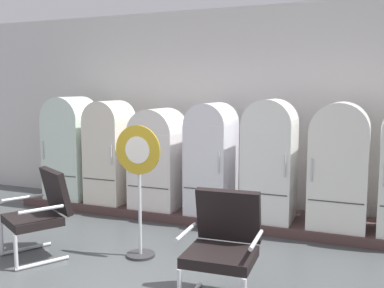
{
  "coord_description": "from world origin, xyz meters",
  "views": [
    {
      "loc": [
        2.06,
        -2.83,
        1.85
      ],
      "look_at": [
        -0.25,
        2.75,
        1.1
      ],
      "focal_mm": 41.7,
      "sensor_mm": 36.0,
      "label": 1
    }
  ],
  "objects_px": {
    "refrigerator_1": "(110,148)",
    "refrigerator_2": "(158,155)",
    "refrigerator_4": "(270,156)",
    "refrigerator_3": "(212,154)",
    "sign_stand": "(139,188)",
    "refrigerator_0": "(71,144)",
    "armchair_left": "(41,210)",
    "armchair_right": "(223,242)",
    "refrigerator_5": "(339,161)"
  },
  "relations": [
    {
      "from": "refrigerator_4",
      "to": "armchair_left",
      "type": "relative_size",
      "value": 1.66
    },
    {
      "from": "refrigerator_1",
      "to": "refrigerator_3",
      "type": "height_order",
      "value": "refrigerator_1"
    },
    {
      "from": "refrigerator_0",
      "to": "armchair_left",
      "type": "distance_m",
      "value": 2.27
    },
    {
      "from": "refrigerator_5",
      "to": "armchair_left",
      "type": "relative_size",
      "value": 1.63
    },
    {
      "from": "refrigerator_0",
      "to": "refrigerator_1",
      "type": "xyz_separation_m",
      "value": [
        0.72,
        -0.01,
        -0.03
      ]
    },
    {
      "from": "refrigerator_4",
      "to": "armchair_right",
      "type": "relative_size",
      "value": 1.66
    },
    {
      "from": "refrigerator_0",
      "to": "refrigerator_2",
      "type": "relative_size",
      "value": 1.11
    },
    {
      "from": "refrigerator_2",
      "to": "armchair_right",
      "type": "bearing_deg",
      "value": -51.66
    },
    {
      "from": "refrigerator_4",
      "to": "sign_stand",
      "type": "distance_m",
      "value": 1.9
    },
    {
      "from": "refrigerator_4",
      "to": "armchair_left",
      "type": "bearing_deg",
      "value": -137.6
    },
    {
      "from": "refrigerator_1",
      "to": "sign_stand",
      "type": "bearing_deg",
      "value": -48.72
    },
    {
      "from": "refrigerator_4",
      "to": "refrigerator_3",
      "type": "bearing_deg",
      "value": 176.39
    },
    {
      "from": "sign_stand",
      "to": "armchair_left",
      "type": "bearing_deg",
      "value": -159.62
    },
    {
      "from": "refrigerator_2",
      "to": "sign_stand",
      "type": "bearing_deg",
      "value": -70.5
    },
    {
      "from": "refrigerator_3",
      "to": "armchair_left",
      "type": "bearing_deg",
      "value": -122.93
    },
    {
      "from": "refrigerator_2",
      "to": "armchair_left",
      "type": "bearing_deg",
      "value": -103.17
    },
    {
      "from": "refrigerator_0",
      "to": "armchair_left",
      "type": "xyz_separation_m",
      "value": [
        1.08,
        -1.95,
        -0.45
      ]
    },
    {
      "from": "refrigerator_2",
      "to": "armchair_right",
      "type": "xyz_separation_m",
      "value": [
        1.73,
        -2.19,
        -0.36
      ]
    },
    {
      "from": "refrigerator_0",
      "to": "armchair_left",
      "type": "height_order",
      "value": "refrigerator_0"
    },
    {
      "from": "refrigerator_0",
      "to": "armchair_right",
      "type": "bearing_deg",
      "value": -33.69
    },
    {
      "from": "refrigerator_3",
      "to": "armchair_right",
      "type": "xyz_separation_m",
      "value": [
        0.91,
        -2.2,
        -0.42
      ]
    },
    {
      "from": "refrigerator_0",
      "to": "refrigerator_4",
      "type": "xyz_separation_m",
      "value": [
        3.18,
        -0.03,
        -0.0
      ]
    },
    {
      "from": "refrigerator_3",
      "to": "sign_stand",
      "type": "relative_size",
      "value": 1.05
    },
    {
      "from": "refrigerator_2",
      "to": "refrigerator_3",
      "type": "bearing_deg",
      "value": 0.9
    },
    {
      "from": "refrigerator_0",
      "to": "sign_stand",
      "type": "distance_m",
      "value": 2.63
    },
    {
      "from": "refrigerator_1",
      "to": "refrigerator_0",
      "type": "bearing_deg",
      "value": 179.22
    },
    {
      "from": "refrigerator_2",
      "to": "refrigerator_3",
      "type": "xyz_separation_m",
      "value": [
        0.82,
        0.01,
        0.06
      ]
    },
    {
      "from": "refrigerator_4",
      "to": "refrigerator_5",
      "type": "height_order",
      "value": "refrigerator_4"
    },
    {
      "from": "armchair_left",
      "to": "armchair_right",
      "type": "distance_m",
      "value": 2.2
    },
    {
      "from": "refrigerator_4",
      "to": "armchair_right",
      "type": "distance_m",
      "value": 2.2
    },
    {
      "from": "refrigerator_1",
      "to": "refrigerator_2",
      "type": "distance_m",
      "value": 0.81
    },
    {
      "from": "refrigerator_0",
      "to": "refrigerator_5",
      "type": "height_order",
      "value": "refrigerator_0"
    },
    {
      "from": "refrigerator_0",
      "to": "refrigerator_2",
      "type": "height_order",
      "value": "refrigerator_0"
    },
    {
      "from": "refrigerator_1",
      "to": "refrigerator_4",
      "type": "distance_m",
      "value": 2.46
    },
    {
      "from": "refrigerator_1",
      "to": "armchair_right",
      "type": "relative_size",
      "value": 1.61
    },
    {
      "from": "refrigerator_5",
      "to": "refrigerator_3",
      "type": "bearing_deg",
      "value": 179.72
    },
    {
      "from": "armchair_left",
      "to": "refrigerator_0",
      "type": "bearing_deg",
      "value": 118.84
    },
    {
      "from": "refrigerator_1",
      "to": "armchair_left",
      "type": "height_order",
      "value": "refrigerator_1"
    },
    {
      "from": "refrigerator_0",
      "to": "refrigerator_1",
      "type": "distance_m",
      "value": 0.72
    },
    {
      "from": "refrigerator_3",
      "to": "armchair_right",
      "type": "bearing_deg",
      "value": -67.56
    },
    {
      "from": "refrigerator_4",
      "to": "refrigerator_5",
      "type": "relative_size",
      "value": 1.02
    },
    {
      "from": "armchair_right",
      "to": "refrigerator_4",
      "type": "bearing_deg",
      "value": 92.16
    },
    {
      "from": "armchair_left",
      "to": "sign_stand",
      "type": "bearing_deg",
      "value": 20.38
    },
    {
      "from": "armchair_right",
      "to": "refrigerator_3",
      "type": "bearing_deg",
      "value": 112.44
    },
    {
      "from": "refrigerator_3",
      "to": "refrigerator_4",
      "type": "height_order",
      "value": "refrigerator_4"
    },
    {
      "from": "refrigerator_2",
      "to": "armchair_right",
      "type": "height_order",
      "value": "refrigerator_2"
    },
    {
      "from": "refrigerator_1",
      "to": "refrigerator_2",
      "type": "xyz_separation_m",
      "value": [
        0.81,
        0.02,
        -0.07
      ]
    },
    {
      "from": "refrigerator_5",
      "to": "armchair_right",
      "type": "xyz_separation_m",
      "value": [
        -0.79,
        -2.19,
        -0.43
      ]
    },
    {
      "from": "refrigerator_4",
      "to": "armchair_right",
      "type": "bearing_deg",
      "value": -87.84
    },
    {
      "from": "sign_stand",
      "to": "refrigerator_1",
      "type": "bearing_deg",
      "value": 131.28
    }
  ]
}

